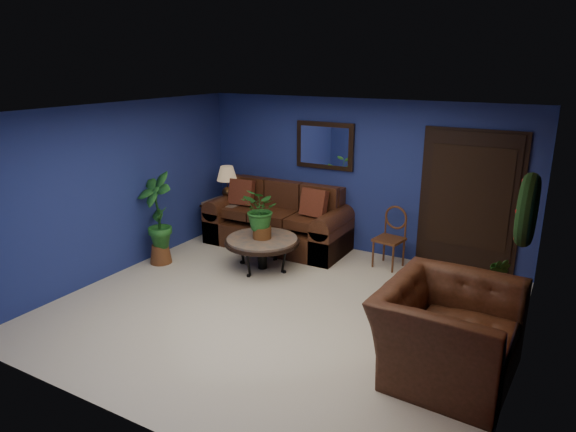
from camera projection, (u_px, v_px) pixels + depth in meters
The scene contains 18 objects.
floor at pixel (281, 309), 6.58m from camera, with size 5.50×5.50×0.00m, color beige.
wall_back at pixel (359, 177), 8.30m from camera, with size 5.50×0.04×2.50m, color navy.
wall_left at pixel (119, 189), 7.52m from camera, with size 0.04×5.00×2.50m, color navy.
wall_right_brick at pixel (528, 257), 4.92m from camera, with size 0.04×5.00×2.50m, color maroon.
ceiling at pixel (280, 112), 5.86m from camera, with size 5.50×5.00×0.02m, color white.
crown_molding at pixel (542, 134), 4.59m from camera, with size 0.03×5.00×0.14m, color white.
wall_mirror at pixel (325, 146), 8.41m from camera, with size 1.02×0.06×0.77m, color #412815.
closet_door at pixel (469, 204), 7.51m from camera, with size 1.44×0.06×2.18m, color black.
wreath at pixel (528, 210), 4.86m from camera, with size 0.72×0.72×0.16m, color black.
sofa at pixel (280, 225), 8.81m from camera, with size 2.42×1.04×1.09m.
coffee_table at pixel (262, 242), 7.77m from camera, with size 1.14×1.14×0.49m.
end_table at pixel (228, 209), 9.23m from camera, with size 0.72×0.72×0.65m.
table_lamp at pixel (227, 179), 9.07m from camera, with size 0.36×0.36×0.60m.
side_chair at pixel (392, 233), 7.85m from camera, with size 0.46×0.46×0.94m.
armchair at pixel (447, 332), 5.11m from camera, with size 1.43×1.25×0.93m, color #472214.
coffee_plant at pixel (262, 211), 7.63m from camera, with size 0.71×0.66×0.77m.
floor_plant at pixel (491, 287), 6.18m from camera, with size 0.44×0.38×0.84m.
tall_plant at pixel (158, 215), 7.88m from camera, with size 0.71×0.56×1.44m.
Camera 1 is at (3.01, -5.13, 3.06)m, focal length 32.00 mm.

